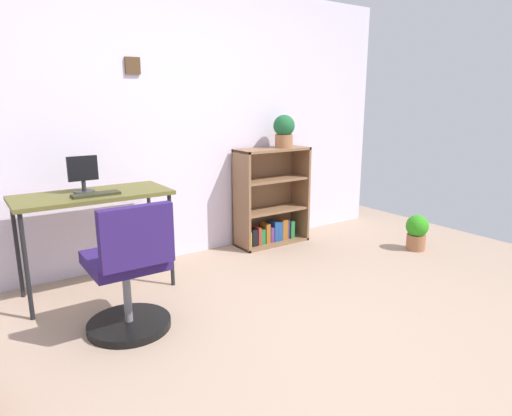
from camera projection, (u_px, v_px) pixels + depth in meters
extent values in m
plane|color=tan|center=(313.00, 372.00, 2.39)|extent=(6.24, 6.24, 0.00)
cube|color=silver|center=(150.00, 125.00, 3.83)|extent=(5.20, 0.10, 2.40)
cube|color=#4D341F|center=(133.00, 66.00, 3.59)|extent=(0.12, 0.02, 0.13)
cube|color=brown|center=(92.00, 195.00, 3.23)|extent=(1.08, 0.51, 0.03)
cylinder|color=black|center=(26.00, 268.00, 2.88)|extent=(0.03, 0.03, 0.73)
cylinder|color=black|center=(171.00, 241.00, 3.43)|extent=(0.03, 0.03, 0.73)
cylinder|color=black|center=(17.00, 250.00, 3.22)|extent=(0.03, 0.03, 0.73)
cylinder|color=black|center=(150.00, 228.00, 3.77)|extent=(0.03, 0.03, 0.73)
cylinder|color=#262628|center=(84.00, 192.00, 3.25)|extent=(0.15, 0.15, 0.01)
cylinder|color=#262628|center=(84.00, 186.00, 3.24)|extent=(0.03, 0.03, 0.08)
cube|color=black|center=(83.00, 168.00, 3.21)|extent=(0.21, 0.02, 0.18)
cube|color=#2D2D1C|center=(96.00, 194.00, 3.15)|extent=(0.32, 0.11, 0.02)
cylinder|color=black|center=(129.00, 324.00, 2.84)|extent=(0.52, 0.52, 0.05)
cylinder|color=slate|center=(127.00, 294.00, 2.79)|extent=(0.05, 0.05, 0.37)
cube|color=#2A1956|center=(125.00, 260.00, 2.74)|extent=(0.44, 0.44, 0.08)
cube|color=#2A1956|center=(137.00, 237.00, 2.49)|extent=(0.42, 0.07, 0.35)
cube|color=brown|center=(241.00, 201.00, 4.24)|extent=(0.02, 0.30, 0.96)
cube|color=brown|center=(300.00, 192.00, 4.64)|extent=(0.02, 0.30, 0.96)
cube|color=brown|center=(272.00, 149.00, 4.33)|extent=(0.74, 0.30, 0.02)
cube|color=brown|center=(272.00, 241.00, 4.55)|extent=(0.74, 0.30, 0.02)
cube|color=brown|center=(264.00, 194.00, 4.55)|extent=(0.74, 0.02, 0.96)
cube|color=brown|center=(272.00, 210.00, 4.47)|extent=(0.70, 0.28, 0.02)
cube|color=brown|center=(272.00, 179.00, 4.40)|extent=(0.70, 0.28, 0.02)
cube|color=#B79323|center=(246.00, 239.00, 4.35)|extent=(0.05, 0.12, 0.15)
cube|color=black|center=(252.00, 237.00, 4.38)|extent=(0.06, 0.13, 0.16)
cube|color=#B22D28|center=(257.00, 235.00, 4.41)|extent=(0.03, 0.12, 0.18)
cube|color=#237238|center=(260.00, 236.00, 4.44)|extent=(0.05, 0.11, 0.15)
cube|color=#99591E|center=(265.00, 233.00, 4.47)|extent=(0.05, 0.12, 0.20)
cube|color=#593372|center=(270.00, 234.00, 4.50)|extent=(0.04, 0.11, 0.15)
cube|color=#1E478C|center=(273.00, 231.00, 4.52)|extent=(0.04, 0.12, 0.21)
cube|color=#1E478C|center=(277.00, 230.00, 4.55)|extent=(0.05, 0.12, 0.20)
cube|color=#99591E|center=(282.00, 229.00, 4.58)|extent=(0.06, 0.12, 0.21)
cube|color=#593372|center=(286.00, 228.00, 4.61)|extent=(0.03, 0.09, 0.20)
cube|color=#237238|center=(289.00, 229.00, 4.64)|extent=(0.05, 0.12, 0.18)
cylinder|color=#9E6642|center=(284.00, 141.00, 4.36)|extent=(0.17, 0.17, 0.13)
sphere|color=#1E5E31|center=(284.00, 126.00, 4.33)|extent=(0.21, 0.21, 0.21)
cylinder|color=#9E6642|center=(416.00, 242.00, 4.32)|extent=(0.18, 0.18, 0.15)
sphere|color=#2E941B|center=(417.00, 226.00, 4.29)|extent=(0.21, 0.21, 0.21)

